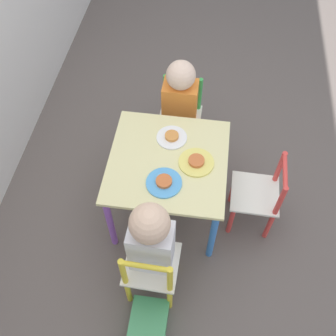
{
  "coord_description": "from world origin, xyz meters",
  "views": [
    {
      "loc": [
        -1.19,
        -0.16,
        2.1
      ],
      "look_at": [
        0.0,
        0.0,
        0.41
      ],
      "focal_mm": 42.0,
      "sensor_mm": 36.0,
      "label": 1
    }
  ],
  "objects_px": {
    "chair_yellow": "(151,270)",
    "plate_left": "(164,182)",
    "kids_table": "(168,168)",
    "chair_green": "(180,118)",
    "child_left": "(152,241)",
    "plate_front": "(196,162)",
    "chair_red": "(259,196)",
    "child_right": "(180,104)",
    "plate_right": "(172,137)",
    "storage_bin": "(147,335)"
  },
  "relations": [
    {
      "from": "chair_yellow",
      "to": "plate_left",
      "type": "bearing_deg",
      "value": -90.63
    },
    {
      "from": "kids_table",
      "to": "plate_left",
      "type": "relative_size",
      "value": 3.42
    },
    {
      "from": "chair_yellow",
      "to": "chair_green",
      "type": "bearing_deg",
      "value": -89.68
    },
    {
      "from": "chair_yellow",
      "to": "child_left",
      "type": "bearing_deg",
      "value": -90.0
    },
    {
      "from": "chair_green",
      "to": "plate_front",
      "type": "bearing_deg",
      "value": -73.87
    },
    {
      "from": "plate_front",
      "to": "chair_yellow",
      "type": "bearing_deg",
      "value": 162.51
    },
    {
      "from": "chair_red",
      "to": "child_right",
      "type": "xyz_separation_m",
      "value": [
        0.45,
        0.5,
        0.18
      ]
    },
    {
      "from": "kids_table",
      "to": "plate_right",
      "type": "bearing_deg",
      "value": 0.0
    },
    {
      "from": "plate_left",
      "to": "plate_front",
      "type": "height_order",
      "value": "same"
    },
    {
      "from": "kids_table",
      "to": "storage_bin",
      "type": "bearing_deg",
      "value": -179.77
    },
    {
      "from": "plate_left",
      "to": "storage_bin",
      "type": "distance_m",
      "value": 0.76
    },
    {
      "from": "plate_right",
      "to": "plate_front",
      "type": "distance_m",
      "value": 0.21
    },
    {
      "from": "child_left",
      "to": "storage_bin",
      "type": "distance_m",
      "value": 0.51
    },
    {
      "from": "chair_green",
      "to": "storage_bin",
      "type": "height_order",
      "value": "chair_green"
    },
    {
      "from": "kids_table",
      "to": "chair_yellow",
      "type": "distance_m",
      "value": 0.53
    },
    {
      "from": "kids_table",
      "to": "chair_red",
      "type": "height_order",
      "value": "chair_red"
    },
    {
      "from": "child_right",
      "to": "plate_front",
      "type": "relative_size",
      "value": 4.01
    },
    {
      "from": "child_right",
      "to": "chair_yellow",
      "type": "bearing_deg",
      "value": -90.34
    },
    {
      "from": "plate_left",
      "to": "plate_right",
      "type": "height_order",
      "value": "same"
    },
    {
      "from": "chair_red",
      "to": "plate_left",
      "type": "relative_size",
      "value": 2.92
    },
    {
      "from": "chair_green",
      "to": "plate_right",
      "type": "distance_m",
      "value": 0.43
    },
    {
      "from": "child_left",
      "to": "chair_green",
      "type": "bearing_deg",
      "value": -89.66
    },
    {
      "from": "plate_left",
      "to": "storage_bin",
      "type": "xyz_separation_m",
      "value": [
        -0.62,
        -0.0,
        -0.44
      ]
    },
    {
      "from": "kids_table",
      "to": "plate_left",
      "type": "distance_m",
      "value": 0.16
    },
    {
      "from": "storage_bin",
      "to": "chair_green",
      "type": "bearing_deg",
      "value": -0.23
    },
    {
      "from": "plate_left",
      "to": "storage_bin",
      "type": "height_order",
      "value": "plate_left"
    },
    {
      "from": "child_left",
      "to": "plate_right",
      "type": "distance_m",
      "value": 0.59
    },
    {
      "from": "chair_green",
      "to": "child_right",
      "type": "relative_size",
      "value": 0.71
    },
    {
      "from": "child_left",
      "to": "child_right",
      "type": "relative_size",
      "value": 1.03
    },
    {
      "from": "chair_yellow",
      "to": "child_left",
      "type": "relative_size",
      "value": 0.7
    },
    {
      "from": "kids_table",
      "to": "chair_red",
      "type": "relative_size",
      "value": 1.17
    },
    {
      "from": "chair_red",
      "to": "kids_table",
      "type": "bearing_deg",
      "value": -90.0
    },
    {
      "from": "kids_table",
      "to": "chair_green",
      "type": "distance_m",
      "value": 0.53
    },
    {
      "from": "chair_red",
      "to": "storage_bin",
      "type": "xyz_separation_m",
      "value": [
        -0.76,
        0.5,
        -0.2
      ]
    },
    {
      "from": "chair_red",
      "to": "child_left",
      "type": "height_order",
      "value": "child_left"
    },
    {
      "from": "chair_red",
      "to": "child_right",
      "type": "distance_m",
      "value": 0.7
    },
    {
      "from": "storage_bin",
      "to": "chair_yellow",
      "type": "bearing_deg",
      "value": 3.69
    },
    {
      "from": "kids_table",
      "to": "plate_left",
      "type": "height_order",
      "value": "plate_left"
    },
    {
      "from": "chair_yellow",
      "to": "child_left",
      "type": "distance_m",
      "value": 0.21
    },
    {
      "from": "chair_red",
      "to": "plate_right",
      "type": "bearing_deg",
      "value": -105.99
    },
    {
      "from": "chair_red",
      "to": "plate_front",
      "type": "distance_m",
      "value": 0.43
    },
    {
      "from": "chair_yellow",
      "to": "chair_green",
      "type": "height_order",
      "value": "same"
    },
    {
      "from": "chair_green",
      "to": "storage_bin",
      "type": "relative_size",
      "value": 1.53
    },
    {
      "from": "plate_right",
      "to": "child_right",
      "type": "bearing_deg",
      "value": -1.35
    },
    {
      "from": "plate_front",
      "to": "storage_bin",
      "type": "relative_size",
      "value": 0.53
    },
    {
      "from": "chair_red",
      "to": "plate_front",
      "type": "xyz_separation_m",
      "value": [
        0.01,
        0.36,
        0.24
      ]
    },
    {
      "from": "child_right",
      "to": "storage_bin",
      "type": "xyz_separation_m",
      "value": [
        -1.21,
        0.0,
        -0.38
      ]
    },
    {
      "from": "child_left",
      "to": "storage_bin",
      "type": "bearing_deg",
      "value": 94.26
    },
    {
      "from": "chair_green",
      "to": "plate_right",
      "type": "xyz_separation_m",
      "value": [
        -0.36,
        0.01,
        0.24
      ]
    },
    {
      "from": "plate_right",
      "to": "plate_front",
      "type": "relative_size",
      "value": 0.9
    }
  ]
}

